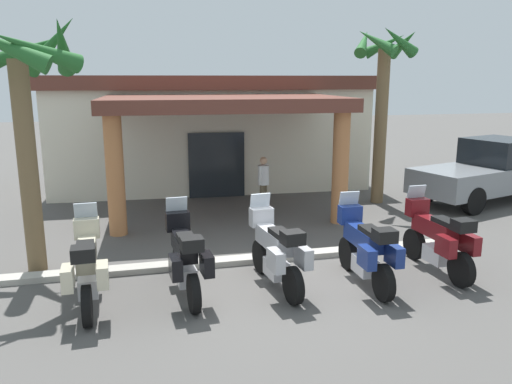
# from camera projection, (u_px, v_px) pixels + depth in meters

# --- Properties ---
(ground_plane) EXTENTS (80.00, 80.00, 0.00)m
(ground_plane) POSITION_uv_depth(u_px,v_px,m) (280.00, 281.00, 9.66)
(ground_plane) COLOR #514F4C
(motel_building) EXTENTS (11.26, 9.85, 3.87)m
(motel_building) POSITION_uv_depth(u_px,v_px,m) (209.00, 128.00, 18.42)
(motel_building) COLOR silver
(motel_building) RESTS_ON ground_plane
(motorcycle_cream) EXTENTS (0.72, 2.21, 1.61)m
(motorcycle_cream) POSITION_uv_depth(u_px,v_px,m) (87.00, 267.00, 8.48)
(motorcycle_cream) COLOR black
(motorcycle_cream) RESTS_ON ground_plane
(motorcycle_black) EXTENTS (0.73, 2.21, 1.61)m
(motorcycle_black) POSITION_uv_depth(u_px,v_px,m) (185.00, 257.00, 8.93)
(motorcycle_black) COLOR black
(motorcycle_black) RESTS_ON ground_plane
(motorcycle_silver) EXTENTS (0.76, 2.21, 1.61)m
(motorcycle_silver) POSITION_uv_depth(u_px,v_px,m) (277.00, 251.00, 9.24)
(motorcycle_silver) COLOR black
(motorcycle_silver) RESTS_ON ground_plane
(motorcycle_blue) EXTENTS (0.71, 2.21, 1.61)m
(motorcycle_blue) POSITION_uv_depth(u_px,v_px,m) (366.00, 249.00, 9.39)
(motorcycle_blue) COLOR black
(motorcycle_blue) RESTS_ON ground_plane
(motorcycle_maroon) EXTENTS (0.71, 2.21, 1.61)m
(motorcycle_maroon) POSITION_uv_depth(u_px,v_px,m) (438.00, 239.00, 9.97)
(motorcycle_maroon) COLOR black
(motorcycle_maroon) RESTS_ON ground_plane
(pedestrian) EXTENTS (0.37, 0.43, 1.60)m
(pedestrian) POSITION_uv_depth(u_px,v_px,m) (263.00, 180.00, 14.57)
(pedestrian) COLOR brown
(pedestrian) RESTS_ON ground_plane
(pickup_truck_gray) EXTENTS (5.53, 3.30, 1.95)m
(pickup_truck_gray) POSITION_uv_depth(u_px,v_px,m) (490.00, 172.00, 15.80)
(pickup_truck_gray) COLOR black
(pickup_truck_gray) RESTS_ON ground_plane
(palm_tree_near_portico) EXTENTS (1.95, 2.00, 5.33)m
(palm_tree_near_portico) POSITION_uv_depth(u_px,v_px,m) (383.00, 82.00, 15.03)
(palm_tree_near_portico) COLOR brown
(palm_tree_near_portico) RESTS_ON ground_plane
(palm_tree_roadside) EXTENTS (2.48, 2.52, 5.05)m
(palm_tree_roadside) POSITION_uv_depth(u_px,v_px,m) (21.00, 82.00, 9.44)
(palm_tree_roadside) COLOR brown
(palm_tree_roadside) RESTS_ON ground_plane
(curb_strip) EXTENTS (10.26, 0.36, 0.12)m
(curb_strip) POSITION_uv_depth(u_px,v_px,m) (258.00, 259.00, 10.70)
(curb_strip) COLOR #ADA89E
(curb_strip) RESTS_ON ground_plane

